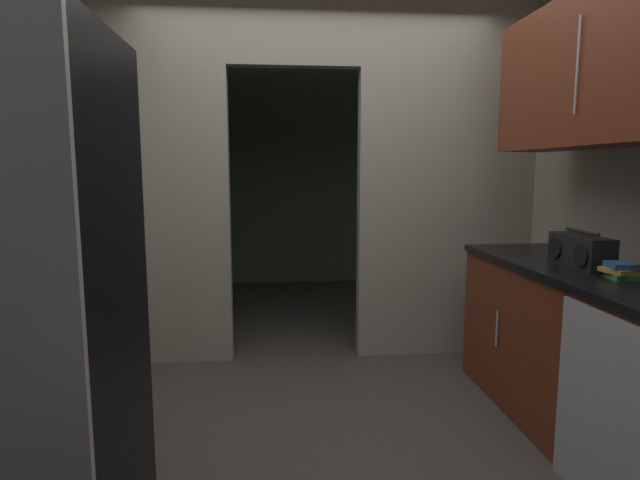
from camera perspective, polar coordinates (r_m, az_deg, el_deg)
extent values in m
plane|color=#47423D|center=(2.79, 2.23, -22.43)|extent=(20.00, 20.00, 0.00)
cube|color=#ADA899|center=(3.84, -17.67, 6.73)|extent=(1.01, 0.12, 2.71)
cube|color=#ADA899|center=(3.98, 13.84, 6.89)|extent=(1.32, 0.12, 2.71)
cube|color=#ADA899|center=(3.89, -2.95, 22.91)|extent=(0.94, 0.12, 0.59)
cube|color=slate|center=(6.40, -2.51, 7.36)|extent=(3.28, 0.10, 2.71)
cube|color=slate|center=(5.23, -19.54, 6.83)|extent=(0.10, 2.64, 2.71)
cube|color=slate|center=(5.42, 15.40, 7.02)|extent=(0.10, 2.64, 2.71)
cube|color=black|center=(2.09, -30.47, -6.13)|extent=(0.71, 0.73, 1.88)
cube|color=maroon|center=(3.06, 27.94, -11.68)|extent=(0.62, 1.92, 0.86)
cube|color=black|center=(2.95, 28.50, -3.39)|extent=(0.66, 1.92, 0.04)
cylinder|color=#B7BABC|center=(2.55, 27.14, -14.49)|extent=(0.01, 0.01, 0.22)
cylinder|color=#B7BABC|center=(3.25, 19.07, -9.30)|extent=(0.01, 0.01, 0.22)
cube|color=#B7BABC|center=(2.49, 28.58, -16.51)|extent=(0.02, 0.56, 0.84)
cube|color=maroon|center=(2.95, 29.83, 16.45)|extent=(0.34, 1.72, 0.76)
cylinder|color=#B7BABC|center=(2.85, 26.70, 16.97)|extent=(0.01, 0.01, 0.45)
cube|color=black|center=(3.01, 27.01, -1.11)|extent=(0.14, 0.39, 0.17)
cylinder|color=#262626|center=(3.00, 27.13, 0.84)|extent=(0.02, 0.28, 0.02)
cylinder|color=black|center=(2.87, 26.97, -1.50)|extent=(0.01, 0.12, 0.12)
cylinder|color=black|center=(3.07, 24.62, -0.81)|extent=(0.01, 0.12, 0.12)
cube|color=#388C47|center=(2.77, 30.50, -3.49)|extent=(0.12, 0.13, 0.03)
cube|color=gold|center=(2.77, 30.35, -2.95)|extent=(0.14, 0.16, 0.02)
cube|color=#2D609E|center=(2.77, 30.38, -2.45)|extent=(0.12, 0.15, 0.03)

